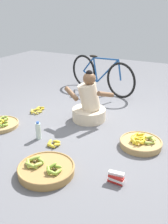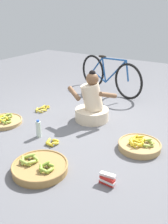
% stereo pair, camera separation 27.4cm
% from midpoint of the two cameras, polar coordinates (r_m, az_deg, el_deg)
% --- Properties ---
extents(ground_plane, '(10.00, 10.00, 0.00)m').
position_cam_midpoint_polar(ground_plane, '(3.74, -0.68, -3.91)').
color(ground_plane, slate).
extents(vendor_woman_front, '(0.70, 0.56, 0.79)m').
position_cam_midpoint_polar(vendor_woman_front, '(3.95, -0.87, 1.61)').
color(vendor_woman_front, beige).
rests_on(vendor_woman_front, ground).
extents(bicycle_leaning, '(1.63, 0.60, 0.73)m').
position_cam_midpoint_polar(bicycle_leaning, '(5.25, 2.25, 8.26)').
color(bicycle_leaning, black).
rests_on(bicycle_leaning, ground).
extents(banana_basket_near_bicycle, '(0.61, 0.61, 0.16)m').
position_cam_midpoint_polar(banana_basket_near_bicycle, '(2.87, -11.17, -12.36)').
color(banana_basket_near_bicycle, '#A87F47').
rests_on(banana_basket_near_bicycle, ground).
extents(banana_basket_back_left, '(0.54, 0.54, 0.16)m').
position_cam_midpoint_polar(banana_basket_back_left, '(3.35, 10.14, -6.74)').
color(banana_basket_back_left, tan).
rests_on(banana_basket_back_left, ground).
extents(banana_basket_front_right, '(0.54, 0.54, 0.13)m').
position_cam_midpoint_polar(banana_basket_front_right, '(4.06, -19.91, -2.53)').
color(banana_basket_front_right, tan).
rests_on(banana_basket_front_right, ground).
extents(loose_bananas_back_center, '(0.22, 0.32, 0.09)m').
position_cam_midpoint_polar(loose_bananas_back_center, '(4.44, -11.99, 0.39)').
color(loose_bananas_back_center, gold).
rests_on(loose_bananas_back_center, ground).
extents(loose_bananas_mid_right, '(0.18, 0.17, 0.09)m').
position_cam_midpoint_polar(loose_bananas_mid_right, '(3.36, -9.08, -6.97)').
color(loose_bananas_mid_right, yellow).
rests_on(loose_bananas_mid_right, ground).
extents(water_bottle, '(0.07, 0.07, 0.25)m').
position_cam_midpoint_polar(water_bottle, '(3.53, -12.29, -4.13)').
color(water_bottle, silver).
rests_on(water_bottle, ground).
extents(packet_carton_stack, '(0.17, 0.08, 0.12)m').
position_cam_midpoint_polar(packet_carton_stack, '(2.69, 4.14, -14.41)').
color(packet_carton_stack, red).
rests_on(packet_carton_stack, ground).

